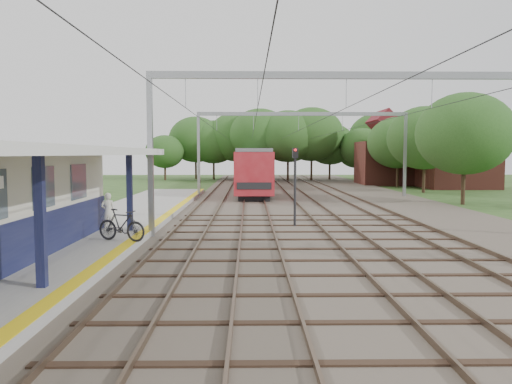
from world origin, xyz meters
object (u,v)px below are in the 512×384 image
object	(u,v)px
bicycle	(122,225)
signal_post	(295,180)
person	(108,212)
train	(252,167)

from	to	relation	value
bicycle	signal_post	bearing A→B (deg)	-30.23
person	signal_post	world-z (taller)	signal_post
bicycle	signal_post	distance (m)	8.98
train	signal_post	xyz separation A→B (m)	(1.85, -30.17, 0.16)
bicycle	person	bearing A→B (deg)	46.61
person	train	size ratio (longest dim) A/B	0.04
train	signal_post	distance (m)	30.23
signal_post	train	bearing A→B (deg)	79.65
train	bicycle	bearing A→B (deg)	-98.13
train	signal_post	bearing A→B (deg)	-86.49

